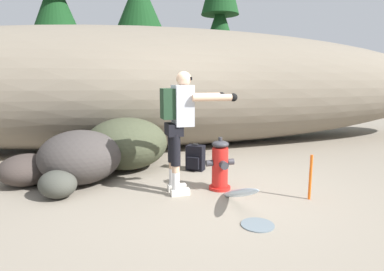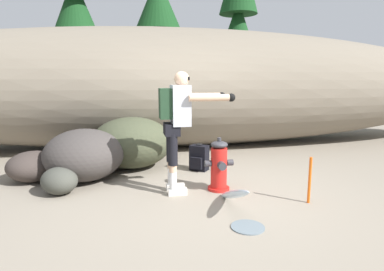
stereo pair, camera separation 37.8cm
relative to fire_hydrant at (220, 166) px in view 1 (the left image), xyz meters
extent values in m
cube|color=gray|center=(-0.25, -0.11, -0.37)|extent=(56.00, 56.00, 0.04)
ellipsoid|color=#756B5B|center=(-0.25, 3.38, 1.03)|extent=(16.48, 3.20, 2.75)
cylinder|color=red|center=(0.00, 0.00, -0.33)|extent=(0.31, 0.31, 0.04)
cylinder|color=red|center=(0.00, 0.00, -0.02)|extent=(0.23, 0.23, 0.57)
ellipsoid|color=#333338|center=(0.00, 0.00, 0.31)|extent=(0.24, 0.24, 0.10)
cylinder|color=#333338|center=(0.00, 0.00, 0.39)|extent=(0.06, 0.06, 0.05)
cylinder|color=#333338|center=(-0.16, 0.00, 0.04)|extent=(0.09, 0.09, 0.09)
cylinder|color=#333338|center=(0.16, 0.00, 0.04)|extent=(0.09, 0.09, 0.09)
cylinder|color=#333338|center=(0.00, -0.16, 0.04)|extent=(0.11, 0.09, 0.11)
ellipsoid|color=silver|center=(0.00, -0.69, -0.17)|extent=(0.10, 1.10, 0.52)
cylinder|color=slate|center=(0.00, -1.22, -0.34)|extent=(0.36, 0.36, 0.01)
cube|color=beige|center=(-0.61, 0.10, -0.30)|extent=(0.26, 0.10, 0.09)
cylinder|color=white|center=(-0.67, 0.09, -0.14)|extent=(0.10, 0.10, 0.24)
cylinder|color=#DBAD89|center=(-0.67, 0.09, 0.03)|extent=(0.10, 0.10, 0.10)
cylinder|color=black|center=(-0.67, 0.09, 0.29)|extent=(0.13, 0.13, 0.43)
cube|color=beige|center=(-0.61, -0.10, -0.30)|extent=(0.26, 0.10, 0.09)
cylinder|color=white|center=(-0.67, -0.11, -0.14)|extent=(0.10, 0.10, 0.24)
cylinder|color=#DBAD89|center=(-0.67, -0.11, 0.03)|extent=(0.10, 0.10, 0.10)
cylinder|color=black|center=(-0.67, -0.11, 0.29)|extent=(0.13, 0.13, 0.43)
cube|color=black|center=(-0.67, -0.01, 0.55)|extent=(0.20, 0.32, 0.16)
cube|color=#B7BCC6|center=(-0.55, 0.00, 0.87)|extent=(0.25, 0.36, 0.54)
cube|color=#1E3823|center=(-0.75, -0.01, 0.90)|extent=(0.16, 0.28, 0.40)
sphere|color=#DBAD89|center=(-0.53, 0.00, 1.22)|extent=(0.20, 0.20, 0.20)
cube|color=black|center=(-0.44, 0.00, 1.22)|extent=(0.02, 0.15, 0.04)
cylinder|color=#DBAD89|center=(-0.18, 0.22, 0.98)|extent=(0.58, 0.10, 0.09)
sphere|color=black|center=(0.09, 0.23, 0.98)|extent=(0.11, 0.11, 0.11)
cylinder|color=#DBAD89|center=(-0.18, -0.22, 0.98)|extent=(0.58, 0.10, 0.09)
sphere|color=black|center=(0.09, -0.21, 0.98)|extent=(0.11, 0.11, 0.11)
cube|color=black|center=(-0.07, 1.06, -0.13)|extent=(0.36, 0.34, 0.44)
cube|color=black|center=(-0.15, 0.95, -0.20)|extent=(0.21, 0.17, 0.20)
torus|color=black|center=(-0.07, 1.06, 0.11)|extent=(0.10, 0.10, 0.02)
cube|color=black|center=(0.06, 1.10, -0.13)|extent=(0.06, 0.05, 0.37)
cube|color=black|center=(-0.07, 1.20, -0.13)|extent=(0.06, 0.05, 0.37)
ellipsoid|color=#3B3634|center=(-1.96, 0.84, 0.05)|extent=(1.29, 1.34, 0.81)
ellipsoid|color=#3B402C|center=(-1.23, 1.50, 0.10)|extent=(1.64, 1.68, 0.91)
ellipsoid|color=#3C332E|center=(-2.74, 0.92, -0.12)|extent=(1.06, 1.05, 0.47)
ellipsoid|color=#3E3F38|center=(-2.21, 0.23, -0.16)|extent=(0.71, 0.72, 0.37)
cylinder|color=#47331E|center=(-3.01, 7.26, 0.45)|extent=(0.31, 0.31, 1.61)
cone|color=#143D19|center=(-3.01, 7.26, 2.91)|extent=(2.62, 2.62, 3.29)
cylinder|color=#47331E|center=(-0.11, 9.64, 0.38)|extent=(0.35, 0.35, 1.46)
cone|color=#143D19|center=(-0.11, 9.64, 2.42)|extent=(2.93, 2.93, 2.61)
cone|color=#143D19|center=(-0.11, 9.64, 4.38)|extent=(1.90, 1.90, 2.18)
cylinder|color=#47331E|center=(3.01, 8.58, 0.31)|extent=(0.28, 0.28, 1.32)
cone|color=#143D19|center=(3.01, 8.58, 2.68)|extent=(2.35, 2.35, 3.42)
cylinder|color=#E55914|center=(1.01, -0.68, -0.05)|extent=(0.04, 0.04, 0.60)
camera|label=1|loc=(-1.51, -4.17, 1.19)|focal=29.83mm
camera|label=2|loc=(-1.14, -4.25, 1.19)|focal=29.83mm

